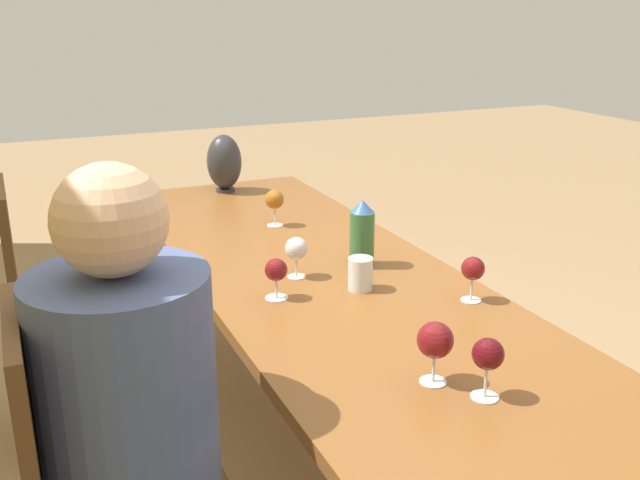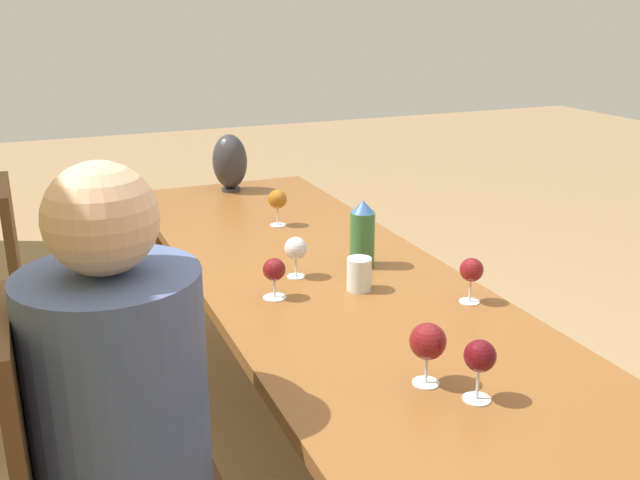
{
  "view_description": "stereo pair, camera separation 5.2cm",
  "coord_description": "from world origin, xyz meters",
  "px_view_note": "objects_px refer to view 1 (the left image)",
  "views": [
    {
      "loc": [
        -1.91,
        0.88,
        1.54
      ],
      "look_at": [
        0.06,
        0.0,
        0.82
      ],
      "focal_mm": 40.0,
      "sensor_mm": 36.0,
      "label": 1
    },
    {
      "loc": [
        -1.93,
        0.83,
        1.54
      ],
      "look_at": [
        0.06,
        0.0,
        0.82
      ],
      "focal_mm": 40.0,
      "sensor_mm": 36.0,
      "label": 2
    }
  ],
  "objects_px": {
    "water_bottle": "(362,234)",
    "wine_glass_1": "(274,200)",
    "wine_glass_0": "(488,356)",
    "wine_glass_3": "(296,249)",
    "wine_glass_5": "(276,271)",
    "person_near": "(138,433)",
    "wine_glass_4": "(473,270)",
    "wine_glass_2": "(435,341)",
    "water_tumbler": "(360,274)",
    "vase": "(224,162)",
    "chair_far": "(56,310)"
  },
  "relations": [
    {
      "from": "vase",
      "to": "wine_glass_3",
      "type": "height_order",
      "value": "vase"
    },
    {
      "from": "wine_glass_0",
      "to": "wine_glass_1",
      "type": "relative_size",
      "value": 1.0
    },
    {
      "from": "person_near",
      "to": "vase",
      "type": "bearing_deg",
      "value": -22.74
    },
    {
      "from": "water_bottle",
      "to": "vase",
      "type": "height_order",
      "value": "vase"
    },
    {
      "from": "wine_glass_2",
      "to": "wine_glass_5",
      "type": "xyz_separation_m",
      "value": [
        0.6,
        0.15,
        -0.02
      ]
    },
    {
      "from": "water_bottle",
      "to": "wine_glass_4",
      "type": "distance_m",
      "value": 0.42
    },
    {
      "from": "wine_glass_4",
      "to": "person_near",
      "type": "relative_size",
      "value": 0.11
    },
    {
      "from": "wine_glass_1",
      "to": "wine_glass_0",
      "type": "bearing_deg",
      "value": 178.88
    },
    {
      "from": "wine_glass_4",
      "to": "wine_glass_0",
      "type": "bearing_deg",
      "value": 147.7
    },
    {
      "from": "chair_far",
      "to": "wine_glass_2",
      "type": "bearing_deg",
      "value": -150.08
    },
    {
      "from": "vase",
      "to": "wine_glass_1",
      "type": "bearing_deg",
      "value": -177.95
    },
    {
      "from": "wine_glass_0",
      "to": "wine_glass_4",
      "type": "bearing_deg",
      "value": -32.3
    },
    {
      "from": "water_bottle",
      "to": "water_tumbler",
      "type": "distance_m",
      "value": 0.21
    },
    {
      "from": "water_tumbler",
      "to": "wine_glass_2",
      "type": "height_order",
      "value": "wine_glass_2"
    },
    {
      "from": "wine_glass_3",
      "to": "wine_glass_5",
      "type": "height_order",
      "value": "wine_glass_3"
    },
    {
      "from": "wine_glass_2",
      "to": "wine_glass_3",
      "type": "xyz_separation_m",
      "value": [
        0.73,
        0.04,
        -0.01
      ]
    },
    {
      "from": "water_bottle",
      "to": "wine_glass_2",
      "type": "bearing_deg",
      "value": 164.98
    },
    {
      "from": "water_bottle",
      "to": "person_near",
      "type": "bearing_deg",
      "value": 125.2
    },
    {
      "from": "wine_glass_2",
      "to": "wine_glass_5",
      "type": "distance_m",
      "value": 0.62
    },
    {
      "from": "water_tumbler",
      "to": "person_near",
      "type": "relative_size",
      "value": 0.08
    },
    {
      "from": "wine_glass_5",
      "to": "wine_glass_2",
      "type": "bearing_deg",
      "value": -165.66
    },
    {
      "from": "vase",
      "to": "wine_glass_5",
      "type": "distance_m",
      "value": 1.28
    },
    {
      "from": "vase",
      "to": "wine_glass_2",
      "type": "relative_size",
      "value": 1.76
    },
    {
      "from": "water_bottle",
      "to": "wine_glass_4",
      "type": "xyz_separation_m",
      "value": [
        -0.39,
        -0.16,
        -0.01
      ]
    },
    {
      "from": "vase",
      "to": "person_near",
      "type": "height_order",
      "value": "person_near"
    },
    {
      "from": "wine_glass_1",
      "to": "wine_glass_4",
      "type": "distance_m",
      "value": 0.95
    },
    {
      "from": "vase",
      "to": "wine_glass_3",
      "type": "relative_size",
      "value": 1.98
    },
    {
      "from": "vase",
      "to": "wine_glass_1",
      "type": "distance_m",
      "value": 0.59
    },
    {
      "from": "wine_glass_0",
      "to": "chair_far",
      "type": "bearing_deg",
      "value": 30.18
    },
    {
      "from": "water_bottle",
      "to": "chair_far",
      "type": "bearing_deg",
      "value": 60.37
    },
    {
      "from": "wine_glass_1",
      "to": "wine_glass_2",
      "type": "distance_m",
      "value": 1.27
    },
    {
      "from": "water_bottle",
      "to": "wine_glass_2",
      "type": "relative_size",
      "value": 1.5
    },
    {
      "from": "wine_glass_5",
      "to": "wine_glass_4",
      "type": "bearing_deg",
      "value": -115.9
    },
    {
      "from": "wine_glass_4",
      "to": "wine_glass_1",
      "type": "bearing_deg",
      "value": 15.9
    },
    {
      "from": "wine_glass_3",
      "to": "person_near",
      "type": "height_order",
      "value": "person_near"
    },
    {
      "from": "wine_glass_0",
      "to": "wine_glass_4",
      "type": "height_order",
      "value": "wine_glass_0"
    },
    {
      "from": "vase",
      "to": "wine_glass_4",
      "type": "xyz_separation_m",
      "value": [
        -1.5,
        -0.28,
        -0.04
      ]
    },
    {
      "from": "wine_glass_3",
      "to": "wine_glass_2",
      "type": "bearing_deg",
      "value": -177.21
    },
    {
      "from": "wine_glass_3",
      "to": "chair_far",
      "type": "height_order",
      "value": "chair_far"
    },
    {
      "from": "water_bottle",
      "to": "water_tumbler",
      "type": "bearing_deg",
      "value": 151.76
    },
    {
      "from": "water_bottle",
      "to": "wine_glass_1",
      "type": "distance_m",
      "value": 0.54
    },
    {
      "from": "wine_glass_0",
      "to": "wine_glass_3",
      "type": "bearing_deg",
      "value": 7.02
    },
    {
      "from": "vase",
      "to": "chair_far",
      "type": "distance_m",
      "value": 1.05
    },
    {
      "from": "wine_glass_2",
      "to": "wine_glass_4",
      "type": "distance_m",
      "value": 0.5
    },
    {
      "from": "wine_glass_2",
      "to": "wine_glass_4",
      "type": "height_order",
      "value": "wine_glass_2"
    },
    {
      "from": "water_bottle",
      "to": "wine_glass_4",
      "type": "relative_size",
      "value": 1.66
    },
    {
      "from": "wine_glass_5",
      "to": "person_near",
      "type": "height_order",
      "value": "person_near"
    },
    {
      "from": "wine_glass_0",
      "to": "wine_glass_2",
      "type": "xyz_separation_m",
      "value": [
        0.1,
        0.07,
        0.0
      ]
    },
    {
      "from": "water_tumbler",
      "to": "wine_glass_1",
      "type": "height_order",
      "value": "wine_glass_1"
    },
    {
      "from": "wine_glass_2",
      "to": "wine_glass_3",
      "type": "bearing_deg",
      "value": 2.79
    }
  ]
}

